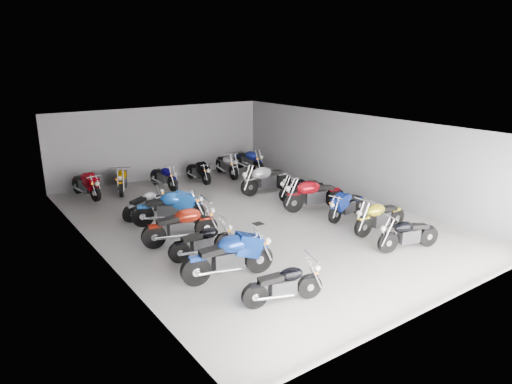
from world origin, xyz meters
TOP-DOWN VIEW (x-y plane):
  - ground at (0.00, 0.00)m, footprint 14.00×14.00m
  - wall_back at (0.00, 7.00)m, footprint 10.00×0.10m
  - wall_left at (-5.00, 0.00)m, footprint 0.10×14.00m
  - wall_right at (5.00, 0.00)m, footprint 0.10×14.00m
  - ceiling at (0.00, 0.00)m, footprint 10.00×14.00m
  - drain_grate at (0.00, -0.50)m, footprint 0.32×0.32m
  - motorcycle_left_a at (-2.45, -4.93)m, footprint 1.85×0.63m
  - motorcycle_left_b at (-2.81, -3.24)m, footprint 2.38×0.64m
  - motorcycle_left_c at (-2.74, -1.76)m, footprint 1.91×0.42m
  - motorcycle_left_d at (-2.77, -0.52)m, footprint 2.29×0.55m
  - motorcycle_left_e at (-2.40, 1.09)m, footprint 2.23×1.10m
  - motorcycle_left_f at (-2.72, 2.34)m, footprint 1.81×0.83m
  - motorcycle_right_a at (2.25, -4.64)m, footprint 1.95×0.65m
  - motorcycle_right_b at (2.66, -3.27)m, footprint 2.14×0.42m
  - motorcycle_right_c at (2.77, -1.77)m, footprint 1.97×0.53m
  - motorcycle_right_d at (2.47, -0.45)m, footprint 2.34×0.78m
  - motorcycle_right_e at (2.88, 0.64)m, footprint 1.98×0.59m
  - motorcycle_right_f at (2.36, 2.28)m, footprint 2.40×0.47m
  - motorcycle_back_a at (-3.75, 5.78)m, footprint 0.58×2.17m
  - motorcycle_back_b at (-2.32, 5.73)m, footprint 1.01×2.03m
  - motorcycle_back_c at (-0.69, 5.32)m, footprint 0.46×2.03m
  - motorcycle_back_d at (0.95, 5.37)m, footprint 0.40×1.97m
  - motorcycle_back_e at (2.50, 5.50)m, footprint 0.54×2.27m
  - motorcycle_back_f at (3.86, 5.69)m, footprint 0.45×2.27m

SIDE VIEW (x-z plane):
  - ground at x=0.00m, z-range 0.00..0.00m
  - drain_grate at x=0.00m, z-range 0.00..0.01m
  - motorcycle_left_a at x=-2.45m, z-range 0.04..0.87m
  - motorcycle_left_c at x=-2.74m, z-range 0.04..0.88m
  - motorcycle_left_f at x=-2.72m, z-range 0.04..0.88m
  - motorcycle_back_d at x=0.95m, z-range 0.04..0.90m
  - motorcycle_right_c at x=2.77m, z-range 0.04..0.91m
  - motorcycle_right_a at x=2.25m, z-range 0.04..0.91m
  - motorcycle_right_e at x=2.88m, z-range 0.04..0.92m
  - motorcycle_back_c at x=-0.69m, z-range 0.04..0.94m
  - motorcycle_right_b at x=2.66m, z-range 0.04..0.98m
  - motorcycle_back_b at x=-2.32m, z-range 0.04..0.99m
  - motorcycle_back_a at x=-3.75m, z-range 0.04..1.00m
  - motorcycle_back_e at x=2.50m, z-range 0.05..1.04m
  - motorcycle_back_f at x=3.86m, z-range 0.05..1.05m
  - motorcycle_left_d at x=-2.77m, z-range 0.05..1.05m
  - motorcycle_left_e at x=-2.40m, z-range 0.05..1.09m
  - motorcycle_right_d at x=2.47m, z-range 0.05..1.10m
  - motorcycle_left_b at x=-2.81m, z-range 0.05..1.10m
  - motorcycle_right_f at x=2.36m, z-range 0.05..1.10m
  - wall_back at x=0.00m, z-range 0.00..3.20m
  - wall_left at x=-5.00m, z-range 0.00..3.20m
  - wall_right at x=5.00m, z-range 0.00..3.20m
  - ceiling at x=0.00m, z-range 3.20..3.24m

